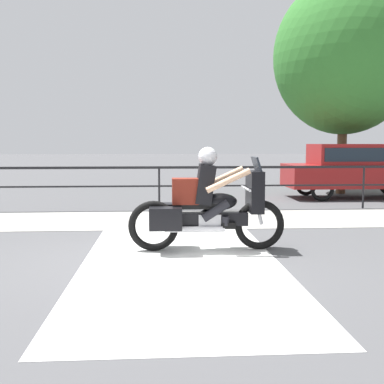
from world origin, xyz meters
TOP-DOWN VIEW (x-y plane):
  - ground_plane at (0.00, 0.00)m, footprint 120.00×120.00m
  - sidewalk_band at (0.00, 3.40)m, footprint 44.00×2.40m
  - crosswalk_band at (0.32, -0.20)m, footprint 2.70×6.00m
  - fence_railing at (0.00, 4.91)m, footprint 36.00×0.05m
  - motorcycle at (0.73, 0.49)m, footprint 2.40×0.76m
  - parked_car at (5.78, 7.11)m, footprint 4.29×1.64m
  - tree_behind_sign at (5.85, 8.40)m, footprint 4.46×4.46m

SIDE VIEW (x-z plane):
  - ground_plane at x=0.00m, z-range 0.00..0.00m
  - crosswalk_band at x=0.32m, z-range 0.00..0.01m
  - sidewalk_band at x=0.00m, z-range 0.00..0.01m
  - motorcycle at x=0.73m, z-range -0.10..1.49m
  - fence_railing at x=0.00m, z-range 0.31..1.38m
  - parked_car at x=5.78m, z-range 0.11..1.71m
  - tree_behind_sign at x=5.85m, z-range 0.94..7.74m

